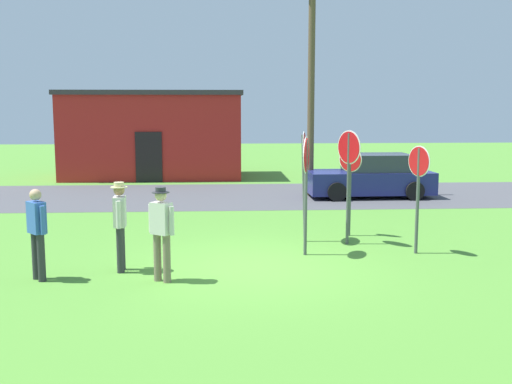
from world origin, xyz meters
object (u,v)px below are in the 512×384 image
Objects in this scene: stop_sign_leaning_left at (418,182)px; stop_sign_nearest at (304,165)px; person_in_dark_shirt at (120,221)px; stop_sign_tallest at (306,174)px; person_in_blue at (37,229)px; parked_car_on_street at (371,177)px; utility_pole at (311,65)px; stop_sign_center_cluster at (350,177)px; person_holding_notes at (161,228)px; stop_sign_rear_right at (349,167)px.

stop_sign_nearest is (-2.27, 1.32, 0.24)m from stop_sign_leaning_left.
stop_sign_tallest is at bearing 16.17° from person_in_dark_shirt.
stop_sign_tallest reaches higher than stop_sign_leaning_left.
parked_car_on_street is at bearing 48.81° from person_in_blue.
person_in_dark_shirt is (-7.22, -9.33, 0.30)m from parked_car_on_street.
utility_pole reaches higher than stop_sign_nearest.
stop_sign_tallest is (-3.48, -8.24, 1.05)m from parked_car_on_street.
stop_sign_center_cluster is at bearing 28.26° from person_in_blue.
utility_pole is 5.05× the size of person_in_dark_shirt.
stop_sign_nearest is at bearing -99.59° from utility_pole.
stop_sign_center_cluster is at bearing 41.35° from person_holding_notes.
stop_sign_leaning_left is (1.30, -0.98, -0.23)m from stop_sign_rear_right.
person_in_blue is (-7.56, -1.61, -0.62)m from stop_sign_leaning_left.
stop_sign_nearest reaches higher than stop_sign_center_cluster.
person_holding_notes is at bearing -147.37° from stop_sign_tallest.
stop_sign_tallest is at bearing 179.80° from stop_sign_leaning_left.
stop_sign_leaning_left is 0.92× the size of stop_sign_tallest.
stop_sign_leaning_left is at bearing 11.99° from person_in_blue.
stop_sign_tallest is at bearing 32.63° from person_holding_notes.
stop_sign_leaning_left is 0.90× the size of stop_sign_nearest.
person_holding_notes is at bearing -138.65° from stop_sign_center_cluster.
person_holding_notes is at bearing -5.79° from person_in_blue.
utility_pole is at bearing 80.88° from stop_sign_tallest.
stop_sign_tallest is 1.46× the size of person_holding_notes.
person_in_blue is at bearing -159.35° from person_in_dark_shirt.
stop_sign_nearest is at bearing -154.73° from stop_sign_center_cluster.
stop_sign_tallest reaches higher than person_in_dark_shirt.
person_in_blue is 1.51m from person_in_dark_shirt.
person_in_blue is (-2.27, 0.23, -0.03)m from person_holding_notes.
person_in_dark_shirt is at bearing -157.01° from stop_sign_rear_right.
person_holding_notes is (-4.23, -3.72, -0.48)m from stop_sign_center_cluster.
utility_pole is 9.35m from stop_sign_tallest.
stop_sign_tallest is at bearing -96.38° from stop_sign_nearest.
stop_sign_tallest is at bearing -138.78° from stop_sign_rear_right.
stop_sign_nearest reaches higher than stop_sign_tallest.
stop_sign_center_cluster reaches higher than person_holding_notes.
person_in_dark_shirt is (-0.86, 0.76, 0.00)m from person_holding_notes.
stop_sign_rear_right is 5.33m from person_in_dark_shirt.
person_holding_notes reaches higher than parked_car_on_street.
stop_sign_tallest reaches higher than parked_car_on_street.
stop_sign_leaning_left reaches higher than stop_sign_center_cluster.
stop_sign_leaning_left is at bearing -60.44° from stop_sign_center_cluster.
person_in_blue is at bearing 174.21° from person_holding_notes.
stop_sign_nearest is (-0.97, 0.33, 0.01)m from stop_sign_rear_right.
stop_sign_nearest is 4.64m from person_in_dark_shirt.
parked_car_on_street is at bearing 52.26° from person_in_dark_shirt.
stop_sign_tallest is 2.33m from stop_sign_center_cluster.
parked_car_on_street is at bearing 64.32° from stop_sign_nearest.
stop_sign_leaning_left reaches higher than person_in_dark_shirt.
utility_pole reaches higher than person_in_dark_shirt.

